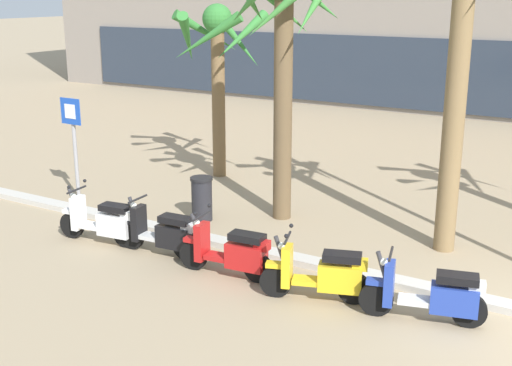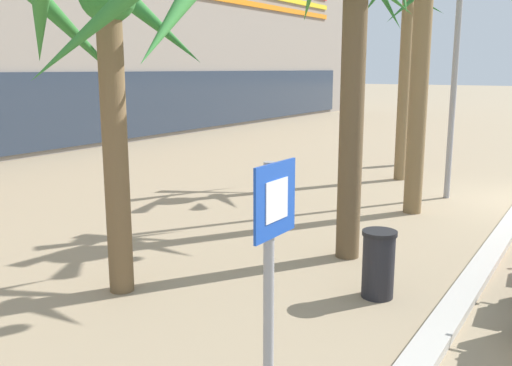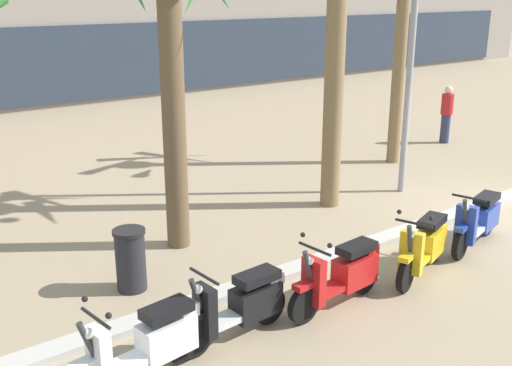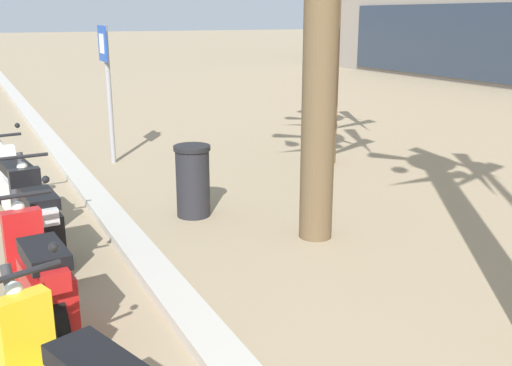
{
  "view_description": "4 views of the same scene",
  "coord_description": "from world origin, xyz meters",
  "px_view_note": "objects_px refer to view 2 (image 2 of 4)",
  "views": [
    {
      "loc": [
        0.88,
        -9.55,
        4.75
      ],
      "look_at": [
        -5.3,
        0.68,
        1.33
      ],
      "focal_mm": 47.19,
      "sensor_mm": 36.0,
      "label": 1
    },
    {
      "loc": [
        -14.37,
        -0.91,
        3.12
      ],
      "look_at": [
        -6.41,
        4.05,
        1.22
      ],
      "focal_mm": 39.67,
      "sensor_mm": 36.0,
      "label": 2
    },
    {
      "loc": [
        -10.61,
        -6.12,
        4.28
      ],
      "look_at": [
        -4.4,
        2.25,
        0.96
      ],
      "focal_mm": 42.9,
      "sensor_mm": 36.0,
      "label": 3
    },
    {
      "loc": [
        -0.14,
        -1.0,
        2.57
      ],
      "look_at": [
        -5.48,
        1.65,
        0.87
      ],
      "focal_mm": 41.59,
      "sensor_mm": 36.0,
      "label": 4
    }
  ],
  "objects_px": {
    "pedestrian_by_palm_tree": "(412,138)",
    "street_lamp": "(459,12)",
    "crossing_sign": "(271,271)",
    "palm_tree_by_mall_entrance": "(355,14)",
    "palm_tree_mid_walkway": "(110,56)",
    "litter_bin": "(378,263)",
    "palm_tree_near_sign": "(407,21)"
  },
  "relations": [
    {
      "from": "palm_tree_by_mall_entrance",
      "to": "litter_bin",
      "type": "distance_m",
      "value": 3.87
    },
    {
      "from": "pedestrian_by_palm_tree",
      "to": "street_lamp",
      "type": "distance_m",
      "value": 6.12
    },
    {
      "from": "palm_tree_mid_walkway",
      "to": "pedestrian_by_palm_tree",
      "type": "relative_size",
      "value": 2.7
    },
    {
      "from": "palm_tree_by_mall_entrance",
      "to": "street_lamp",
      "type": "height_order",
      "value": "street_lamp"
    },
    {
      "from": "palm_tree_by_mall_entrance",
      "to": "street_lamp",
      "type": "xyz_separation_m",
      "value": [
        5.45,
        -0.32,
        0.44
      ]
    },
    {
      "from": "palm_tree_near_sign",
      "to": "litter_bin",
      "type": "distance_m",
      "value": 9.69
    },
    {
      "from": "pedestrian_by_palm_tree",
      "to": "palm_tree_near_sign",
      "type": "bearing_deg",
      "value": -170.05
    },
    {
      "from": "palm_tree_near_sign",
      "to": "litter_bin",
      "type": "relative_size",
      "value": 6.17
    },
    {
      "from": "palm_tree_near_sign",
      "to": "pedestrian_by_palm_tree",
      "type": "bearing_deg",
      "value": 9.95
    },
    {
      "from": "crossing_sign",
      "to": "pedestrian_by_palm_tree",
      "type": "height_order",
      "value": "crossing_sign"
    },
    {
      "from": "crossing_sign",
      "to": "pedestrian_by_palm_tree",
      "type": "xyz_separation_m",
      "value": [
        14.69,
        3.22,
        -0.64
      ]
    },
    {
      "from": "palm_tree_near_sign",
      "to": "street_lamp",
      "type": "xyz_separation_m",
      "value": [
        -1.7,
        -1.75,
        0.01
      ]
    },
    {
      "from": "pedestrian_by_palm_tree",
      "to": "litter_bin",
      "type": "distance_m",
      "value": 11.66
    },
    {
      "from": "palm_tree_by_mall_entrance",
      "to": "litter_bin",
      "type": "relative_size",
      "value": 5.66
    },
    {
      "from": "palm_tree_near_sign",
      "to": "pedestrian_by_palm_tree",
      "type": "relative_size",
      "value": 3.56
    },
    {
      "from": "crossing_sign",
      "to": "palm_tree_by_mall_entrance",
      "type": "xyz_separation_m",
      "value": [
        4.78,
        1.3,
        2.45
      ]
    },
    {
      "from": "palm_tree_mid_walkway",
      "to": "litter_bin",
      "type": "xyz_separation_m",
      "value": [
        1.73,
        -3.18,
        -2.8
      ]
    },
    {
      "from": "palm_tree_by_mall_entrance",
      "to": "pedestrian_by_palm_tree",
      "type": "bearing_deg",
      "value": 10.93
    },
    {
      "from": "palm_tree_by_mall_entrance",
      "to": "litter_bin",
      "type": "bearing_deg",
      "value": -143.17
    },
    {
      "from": "litter_bin",
      "to": "street_lamp",
      "type": "height_order",
      "value": "street_lamp"
    },
    {
      "from": "litter_bin",
      "to": "palm_tree_near_sign",
      "type": "bearing_deg",
      "value": 16.07
    },
    {
      "from": "palm_tree_mid_walkway",
      "to": "litter_bin",
      "type": "relative_size",
      "value": 4.68
    },
    {
      "from": "palm_tree_near_sign",
      "to": "palm_tree_mid_walkway",
      "type": "distance_m",
      "value": 10.33
    },
    {
      "from": "palm_tree_mid_walkway",
      "to": "street_lamp",
      "type": "height_order",
      "value": "street_lamp"
    },
    {
      "from": "pedestrian_by_palm_tree",
      "to": "street_lamp",
      "type": "xyz_separation_m",
      "value": [
        -4.47,
        -2.23,
        3.53
      ]
    },
    {
      "from": "pedestrian_by_palm_tree",
      "to": "litter_bin",
      "type": "height_order",
      "value": "pedestrian_by_palm_tree"
    },
    {
      "from": "palm_tree_by_mall_entrance",
      "to": "street_lamp",
      "type": "bearing_deg",
      "value": -3.32
    },
    {
      "from": "pedestrian_by_palm_tree",
      "to": "street_lamp",
      "type": "bearing_deg",
      "value": -153.46
    },
    {
      "from": "palm_tree_mid_walkway",
      "to": "pedestrian_by_palm_tree",
      "type": "bearing_deg",
      "value": -1.05
    },
    {
      "from": "palm_tree_mid_walkway",
      "to": "litter_bin",
      "type": "bearing_deg",
      "value": -61.48
    },
    {
      "from": "crossing_sign",
      "to": "pedestrian_by_palm_tree",
      "type": "bearing_deg",
      "value": 12.35
    },
    {
      "from": "pedestrian_by_palm_tree",
      "to": "litter_bin",
      "type": "bearing_deg",
      "value": -165.4
    }
  ]
}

